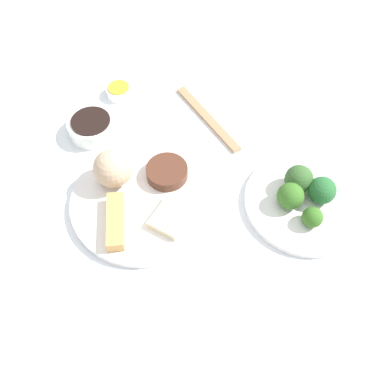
{
  "coord_description": "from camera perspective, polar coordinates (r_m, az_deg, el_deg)",
  "views": [
    {
      "loc": [
        0.43,
        -0.2,
        0.74
      ],
      "look_at": [
        0.06,
        0.07,
        0.06
      ],
      "focal_mm": 40.57,
      "sensor_mm": 36.0,
      "label": 1
    }
  ],
  "objects": [
    {
      "name": "rice_scoop",
      "position": [
        0.86,
        -10.35,
        3.08
      ],
      "size": [
        0.08,
        0.08,
        0.08
      ],
      "primitive_type": "sphere",
      "color": "tan",
      "rests_on": "main_plate"
    },
    {
      "name": "stir_fry_heap",
      "position": [
        0.87,
        -3.31,
        2.64
      ],
      "size": [
        0.08,
        0.08,
        0.02
      ],
      "primitive_type": "cylinder",
      "color": "#4D2A1C",
      "rests_on": "main_plate"
    },
    {
      "name": "broccoli_floret_3",
      "position": [
        0.84,
        12.81,
        -0.52
      ],
      "size": [
        0.05,
        0.05,
        0.05
      ],
      "primitive_type": "sphere",
      "color": "#346521",
      "rests_on": "broccoli_plate"
    },
    {
      "name": "broccoli_floret_2",
      "position": [
        0.87,
        13.87,
        1.67
      ],
      "size": [
        0.06,
        0.06,
        0.06
      ],
      "primitive_type": "sphere",
      "color": "#315727",
      "rests_on": "broccoli_plate"
    },
    {
      "name": "sauce_ramekin_hot_mustard",
      "position": [
        1.07,
        -9.54,
        12.9
      ],
      "size": [
        0.06,
        0.06,
        0.02
      ],
      "primitive_type": "cylinder",
      "color": "white",
      "rests_on": "tabletop"
    },
    {
      "name": "broccoli_plate",
      "position": [
        0.88,
        14.58,
        -1.34
      ],
      "size": [
        0.24,
        0.24,
        0.01
      ],
      "primitive_type": "cylinder",
      "color": "white",
      "rests_on": "tabletop"
    },
    {
      "name": "soy_sauce_bowl",
      "position": [
        0.99,
        -12.98,
        8.3
      ],
      "size": [
        0.1,
        0.1,
        0.04
      ],
      "primitive_type": "cylinder",
      "color": "white",
      "rests_on": "tabletop"
    },
    {
      "name": "chopsticks_pair",
      "position": [
        1.0,
        2.06,
        9.69
      ],
      "size": [
        0.23,
        0.03,
        0.01
      ],
      "primitive_type": "cube",
      "rotation": [
        0.0,
        0.0,
        3.09
      ],
      "color": "#A37650",
      "rests_on": "tabletop"
    },
    {
      "name": "spring_roll",
      "position": [
        0.82,
        -10.02,
        -3.8
      ],
      "size": [
        0.11,
        0.09,
        0.02
      ],
      "primitive_type": "cube",
      "rotation": [
        0.0,
        0.0,
        2.6
      ],
      "color": "tan",
      "rests_on": "main_plate"
    },
    {
      "name": "tabletop",
      "position": [
        0.88,
        -6.05,
        -1.62
      ],
      "size": [
        2.2,
        2.2,
        0.02
      ],
      "primitive_type": "cube",
      "color": "silver",
      "rests_on": "ground"
    },
    {
      "name": "sauce_ramekin_hot_mustard_liquid",
      "position": [
        1.06,
        -9.64,
        13.41
      ],
      "size": [
        0.05,
        0.05,
        0.0
      ],
      "primitive_type": "cylinder",
      "color": "yellow",
      "rests_on": "sauce_ramekin_hot_mustard"
    },
    {
      "name": "main_plate",
      "position": [
        0.86,
        -6.43,
        -1.22
      ],
      "size": [
        0.28,
        0.28,
        0.02
      ],
      "primitive_type": "cylinder",
      "color": "white",
      "rests_on": "tabletop"
    },
    {
      "name": "broccoli_floret_1",
      "position": [
        0.83,
        15.55,
        -3.21
      ],
      "size": [
        0.04,
        0.04,
        0.04
      ],
      "primitive_type": "sphere",
      "color": "#32631E",
      "rests_on": "broccoli_plate"
    },
    {
      "name": "crab_rangoon_wonton",
      "position": [
        0.82,
        -2.74,
        -3.32
      ],
      "size": [
        0.09,
        0.09,
        0.02
      ],
      "primitive_type": "cube",
      "rotation": [
        0.0,
        0.0,
        0.41
      ],
      "color": "beige",
      "rests_on": "main_plate"
    },
    {
      "name": "broccoli_floret_0",
      "position": [
        0.86,
        16.72,
        0.21
      ],
      "size": [
        0.05,
        0.05,
        0.05
      ],
      "primitive_type": "sphere",
      "color": "#245E2C",
      "rests_on": "broccoli_plate"
    },
    {
      "name": "soy_sauce_bowl_liquid",
      "position": [
        0.97,
        -13.2,
        9.09
      ],
      "size": [
        0.09,
        0.09,
        0.0
      ],
      "primitive_type": "cylinder",
      "color": "black",
      "rests_on": "soy_sauce_bowl"
    }
  ]
}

